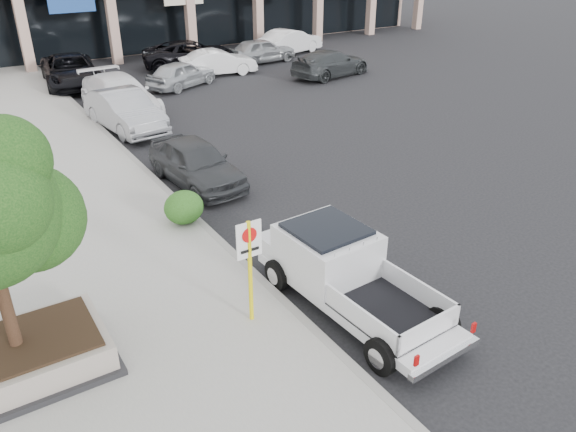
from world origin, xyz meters
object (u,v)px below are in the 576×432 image
object	(u,v)px
pickup_truck	(354,278)
lot_car_f	(290,41)
curb_car_a	(196,163)
lot_car_a	(181,74)
lot_car_b	(218,62)
curb_car_d	(71,71)
no_parking_sign	(250,258)
curb_car_c	(120,95)
curb_car_b	(125,111)
lot_car_c	(331,63)
planter	(21,358)
lot_car_d	(192,55)
lot_car_e	(262,50)

from	to	relation	value
pickup_truck	lot_car_f	xyz separation A→B (m)	(13.95, 24.45, -0.03)
pickup_truck	curb_car_a	bearing A→B (deg)	87.01
lot_car_a	lot_car_b	world-z (taller)	lot_car_b
curb_car_d	lot_car_b	xyz separation A→B (m)	(7.65, -1.83, -0.09)
no_parking_sign	lot_car_f	bearing A→B (deg)	55.90
curb_car_d	curb_car_a	bearing A→B (deg)	-81.94
curb_car_c	curb_car_d	bearing A→B (deg)	93.03
curb_car_a	curb_car_b	xyz separation A→B (m)	(-0.19, 6.67, 0.07)
no_parking_sign	lot_car_f	world-z (taller)	no_parking_sign
no_parking_sign	lot_car_c	size ratio (longest dim) A/B	0.46
planter	lot_car_d	distance (m)	25.91
curb_car_c	lot_car_e	distance (m)	12.20
curb_car_d	lot_car_b	distance (m)	7.86
curb_car_c	lot_car_f	size ratio (longest dim) A/B	1.17
curb_car_c	lot_car_d	size ratio (longest dim) A/B	0.98
curb_car_b	lot_car_f	bearing A→B (deg)	27.81
lot_car_a	lot_car_c	world-z (taller)	lot_car_c
lot_car_c	lot_car_a	bearing A→B (deg)	63.56
lot_car_a	pickup_truck	bearing A→B (deg)	142.84
lot_car_e	lot_car_a	bearing A→B (deg)	110.53
curb_car_a	lot_car_a	bearing A→B (deg)	64.96
curb_car_b	lot_car_a	distance (m)	7.03
curb_car_b	lot_car_b	world-z (taller)	curb_car_b
planter	pickup_truck	xyz separation A→B (m)	(6.44, -1.59, 0.35)
lot_car_a	lot_car_b	distance (m)	3.23
pickup_truck	no_parking_sign	bearing A→B (deg)	157.52
pickup_truck	lot_car_f	bearing A→B (deg)	56.99
curb_car_d	lot_car_a	distance (m)	5.84
lot_car_b	no_parking_sign	bearing A→B (deg)	164.72
no_parking_sign	pickup_truck	xyz separation A→B (m)	(2.11, -0.73, -0.81)
lot_car_a	lot_car_f	bearing A→B (deg)	-89.88
curb_car_c	lot_car_c	bearing A→B (deg)	0.12
lot_car_a	lot_car_f	distance (m)	10.49
curb_car_b	curb_car_d	xyz separation A→B (m)	(-0.13, 8.59, -0.00)
planter	lot_car_a	xyz separation A→B (m)	(10.87, 18.46, 0.22)
lot_car_b	lot_car_c	bearing A→B (deg)	-116.59
curb_car_a	lot_car_e	bearing A→B (deg)	49.08
curb_car_d	lot_car_e	world-z (taller)	curb_car_d
lot_car_d	lot_car_e	world-z (taller)	lot_car_d
pickup_truck	lot_car_f	distance (m)	28.15
curb_car_c	lot_car_d	distance (m)	9.31
curb_car_d	lot_car_f	bearing A→B (deg)	11.16
lot_car_b	planter	bearing A→B (deg)	154.50
pickup_truck	curb_car_b	size ratio (longest dim) A/B	1.08
no_parking_sign	pickup_truck	size ratio (longest dim) A/B	0.44
curb_car_b	curb_car_d	bearing A→B (deg)	84.39
planter	curb_car_b	xyz separation A→B (m)	(6.20, 13.20, 0.32)
no_parking_sign	curb_car_b	distance (m)	14.20
curb_car_b	lot_car_f	xyz separation A→B (m)	(14.18, 9.66, -0.01)
planter	lot_car_d	world-z (taller)	lot_car_d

